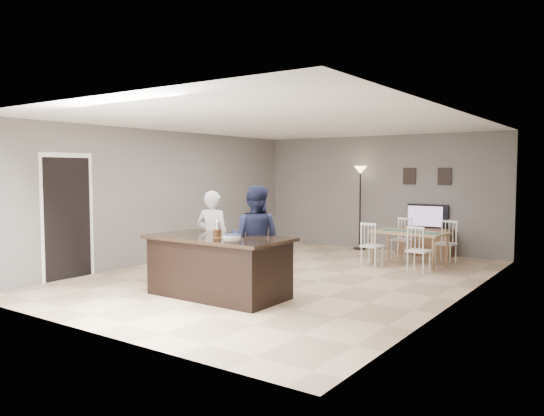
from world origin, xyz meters
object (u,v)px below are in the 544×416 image
Objects in this scene: kitchen_island at (219,266)px; television at (426,216)px; birthday_cake at (217,233)px; man at (255,239)px; tv_console at (425,242)px; plate_stack at (232,236)px; dining_table at (410,237)px; floor_lamp at (360,185)px; woman at (213,238)px.

television is (1.20, 5.64, 0.41)m from kitchen_island.
birthday_cake is at bearing -58.28° from kitchen_island.
television is 5.18m from man.
tv_console is at bearing 90.00° from television.
television is at bearing 80.20° from plate_stack.
man is 3.82m from dining_table.
man is 6.46× the size of birthday_cake.
man is 0.83× the size of floor_lamp.
man is 0.69m from birthday_cake.
birthday_cake is (0.06, -0.10, 0.51)m from kitchen_island.
plate_stack reaches higher than tv_console.
floor_lamp is at bearing -100.09° from man.
woman is at bearing -109.74° from tv_console.
woman is at bearing -17.46° from man.
tv_console is at bearing 78.62° from birthday_cake.
woman is at bearing 135.63° from birthday_cake.
floor_lamp is (-0.39, 5.59, 1.09)m from kitchen_island.
plate_stack is (0.17, 0.12, -0.04)m from birthday_cake.
television is 0.55× the size of man.
kitchen_island is at bearing 46.75° from man.
birthday_cake is 0.21m from plate_stack.
tv_console is at bearing -118.00° from man.
dining_table is (1.10, 3.65, -0.27)m from man.
birthday_cake is at bearing 54.86° from man.
dining_table is at bearing -83.16° from tv_console.
birthday_cake is 0.15× the size of dining_table.
kitchen_island is 0.88m from woman.
man is 0.96× the size of dining_table.
man is at bearing 86.15° from plate_stack.
floor_lamp is at bearing -106.45° from woman.
dining_table is at bearing -38.46° from floor_lamp.
tv_console is 5.13m from man.
floor_lamp reaches higher than woman.
birthday_cake is 0.91× the size of plate_stack.
plate_stack is 5.63m from floor_lamp.
woman reaches higher than dining_table.
dining_table is (0.16, -1.37, 0.25)m from tv_console.
man is at bearing 79.60° from television.
dining_table is 2.44m from floor_lamp.
tv_console is 0.60× the size of floor_lamp.
plate_stack is (-0.04, -0.52, 0.10)m from man.
man is at bearing -100.54° from tv_console.
woman is 0.90× the size of dining_table.
woman reaches higher than kitchen_island.
kitchen_island is at bearing -102.65° from dining_table.
woman is 5.50× the size of plate_stack.
woman reaches higher than birthday_cake.
woman is (-0.60, 0.55, 0.32)m from kitchen_island.
television is 0.59× the size of woman.
birthday_cake is 5.73m from floor_lamp.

